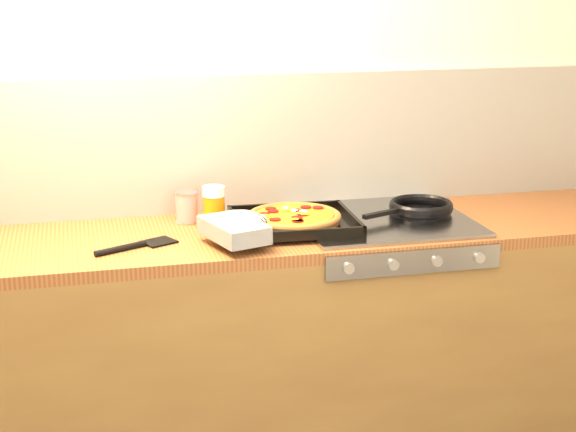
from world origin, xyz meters
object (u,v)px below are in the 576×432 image
object	(u,v)px
pizza_on_tray	(277,221)
tomato_can	(187,207)
frying_pan	(420,208)
juice_glass	(214,205)

from	to	relation	value
pizza_on_tray	tomato_can	size ratio (longest dim) A/B	4.94
frying_pan	tomato_can	xyz separation A→B (m)	(-0.82, 0.14, 0.02)
frying_pan	tomato_can	distance (m)	0.83
frying_pan	pizza_on_tray	bearing A→B (deg)	-172.50
pizza_on_tray	juice_glass	bearing A→B (deg)	136.77
frying_pan	tomato_can	bearing A→B (deg)	170.51
pizza_on_tray	tomato_can	world-z (taller)	tomato_can
pizza_on_tray	juice_glass	world-z (taller)	juice_glass
pizza_on_tray	tomato_can	distance (m)	0.35
frying_pan	tomato_can	size ratio (longest dim) A/B	3.57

